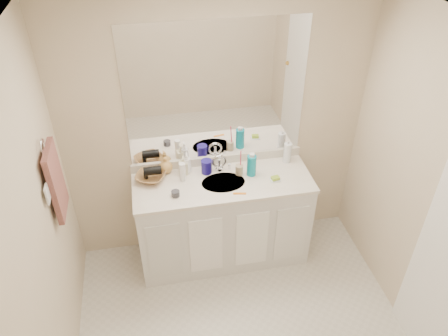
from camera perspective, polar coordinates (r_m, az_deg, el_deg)
name	(u,v)px	position (r m, az deg, el deg)	size (l,w,h in m)	color
ceiling	(265,51)	(2.06, 5.41, 14.93)	(2.60, 2.60, 0.02)	white
wall_back	(217,132)	(3.73, -0.96, 4.74)	(2.60, 0.02, 2.40)	beige
wall_left	(33,271)	(2.78, -23.63, -12.22)	(0.02, 2.60, 2.40)	beige
wall_right	(444,212)	(3.25, 26.85, -5.17)	(0.02, 2.60, 2.40)	beige
vanity_cabinet	(223,221)	(3.99, -0.14, -6.87)	(1.50, 0.55, 0.85)	silver
countertop	(223,182)	(3.70, -0.15, -1.87)	(1.52, 0.57, 0.03)	white
backsplash	(217,160)	(3.87, -0.88, 1.08)	(1.52, 0.03, 0.08)	silver
sink_basin	(223,183)	(3.68, -0.09, -2.02)	(0.37, 0.37, 0.02)	beige
faucet	(219,165)	(3.79, -0.61, 0.42)	(0.02, 0.02, 0.11)	silver
mirror	(216,94)	(3.56, -1.01, 9.66)	(1.48, 0.01, 1.20)	white
blue_mug	(207,167)	(3.75, -2.29, 0.19)	(0.09, 0.09, 0.13)	navy
tan_cup	(239,170)	(3.75, 2.01, -0.23)	(0.07, 0.07, 0.09)	tan
toothbrush	(241,160)	(3.69, 2.19, 1.11)	(0.01, 0.01, 0.19)	#E03B5B
mouthwash_bottle	(252,166)	(3.72, 3.62, 0.33)	(0.08, 0.08, 0.19)	#0D88A0
clear_pump_bottle	(287,153)	(3.91, 8.28, 2.00)	(0.07, 0.07, 0.19)	white
soap_dish	(275,180)	(3.72, 6.70, -1.54)	(0.09, 0.07, 0.01)	white
green_soap	(275,178)	(3.71, 6.72, -1.31)	(0.07, 0.05, 0.02)	#91B82C
orange_comb	(240,193)	(3.56, 2.05, -3.35)	(0.11, 0.02, 0.00)	orange
dark_jar	(176,194)	(3.54, -6.35, -3.34)	(0.07, 0.07, 0.05)	#333339
extra_white_bottle	(182,172)	(3.67, -5.44, -0.50)	(0.05, 0.05, 0.17)	white
soap_bottle_white	(187,163)	(3.75, -4.87, 0.68)	(0.07, 0.08, 0.19)	white
soap_bottle_cream	(183,165)	(3.75, -5.32, 0.41)	(0.08, 0.08, 0.17)	beige
soap_bottle_yellow	(166,165)	(3.78, -7.64, 0.43)	(0.12, 0.12, 0.15)	tan
wicker_basket	(151,177)	(3.74, -9.54, -1.13)	(0.24, 0.24, 0.06)	olive
hair_dryer	(153,171)	(3.70, -9.32, -0.35)	(0.07, 0.07, 0.15)	black
towel_ring	(43,146)	(3.15, -22.61, 2.66)	(0.11, 0.11, 0.01)	silver
hand_towel	(56,181)	(3.30, -21.09, -1.65)	(0.04, 0.32, 0.55)	brown
switch_plate	(47,194)	(3.12, -22.07, -3.16)	(0.01, 0.09, 0.13)	white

